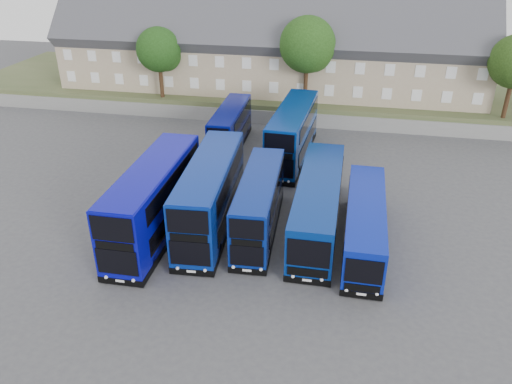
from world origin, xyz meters
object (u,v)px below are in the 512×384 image
Objects in this scene: tree_west at (160,51)px; tree_mid at (309,47)px; coach_east_a at (318,205)px; dd_front_left at (154,201)px; dd_front_mid at (211,196)px.

tree_west is 0.83× the size of tree_mid.
coach_east_a is at bearing -48.02° from tree_west.
coach_east_a is 1.47× the size of tree_mid.
tree_mid is (16.00, 0.50, 1.02)m from tree_west.
tree_mid is at bearing 1.79° from tree_west.
dd_front_left reaches higher than dd_front_mid.
tree_west reaches higher than dd_front_left.
dd_front_left is 25.89m from tree_west.
dd_front_left is 0.92× the size of coach_east_a.
coach_east_a is 1.76× the size of tree_west.
tree_west is (-19.18, 21.32, 5.24)m from coach_east_a.
dd_front_mid is 1.61× the size of tree_west.
coach_east_a is at bearing 5.27° from dd_front_mid.
tree_west is (-8.32, 24.07, 4.63)m from dd_front_left.
tree_mid is (7.68, 24.57, 5.64)m from dd_front_left.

